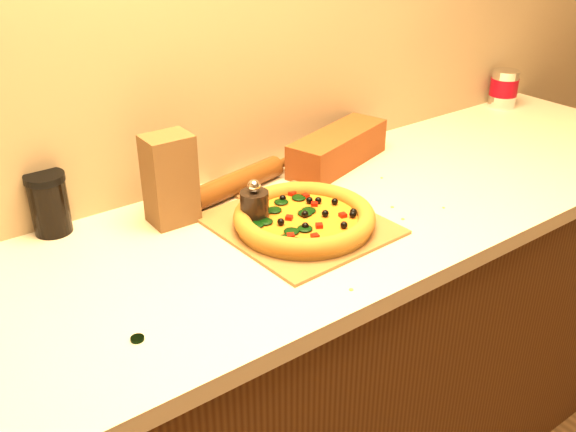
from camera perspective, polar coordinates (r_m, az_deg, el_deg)
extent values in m
plane|color=#9E8460|center=(1.56, -10.15, 17.64)|extent=(4.00, 0.00, 4.00)
cube|color=#41220E|center=(1.72, -2.31, -15.67)|extent=(2.80, 0.65, 0.86)
cube|color=beige|center=(1.45, -2.65, -2.58)|extent=(2.84, 0.68, 0.04)
cube|color=brown|center=(1.48, 0.97, -0.74)|extent=(0.36, 0.40, 0.01)
cube|color=brown|center=(1.66, -4.60, 2.40)|extent=(0.06, 0.16, 0.01)
cylinder|color=#C58531|center=(1.46, 1.45, -0.64)|extent=(0.31, 0.31, 0.02)
cylinder|color=orange|center=(1.46, 1.46, -0.24)|extent=(0.26, 0.26, 0.01)
torus|color=brown|center=(1.46, 1.46, -0.01)|extent=(0.32, 0.32, 0.04)
ellipsoid|color=black|center=(1.50, 2.22, 0.93)|extent=(0.03, 0.03, 0.01)
sphere|color=black|center=(1.42, 0.72, -0.54)|extent=(0.02, 0.02, 0.02)
cube|color=#9A0D05|center=(1.43, 3.25, -0.46)|extent=(0.02, 0.02, 0.01)
cylinder|color=black|center=(1.16, -13.25, -10.56)|extent=(0.03, 0.03, 0.01)
cylinder|color=black|center=(1.45, -2.98, 0.48)|extent=(0.07, 0.07, 0.09)
sphere|color=silver|center=(1.43, -3.04, 2.68)|extent=(0.03, 0.03, 0.03)
cylinder|color=#542E0E|center=(1.64, -4.55, 3.01)|extent=(0.29, 0.11, 0.06)
cylinder|color=#542E0E|center=(1.75, -0.38, 4.79)|extent=(0.07, 0.04, 0.02)
cylinder|color=#542E0E|center=(1.54, -9.30, 0.95)|extent=(0.07, 0.04, 0.02)
cylinder|color=silver|center=(2.41, 18.62, 10.68)|extent=(0.09, 0.09, 0.13)
cylinder|color=maroon|center=(2.41, 18.64, 10.83)|extent=(0.10, 0.10, 0.06)
cube|color=maroon|center=(1.80, 4.46, 6.00)|extent=(0.37, 0.21, 0.10)
cube|color=brown|center=(1.49, -10.45, 3.22)|extent=(0.11, 0.09, 0.21)
cylinder|color=black|center=(1.53, -20.42, 0.77)|extent=(0.08, 0.08, 0.13)
cylinder|color=black|center=(1.50, -20.86, 3.19)|extent=(0.09, 0.09, 0.02)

